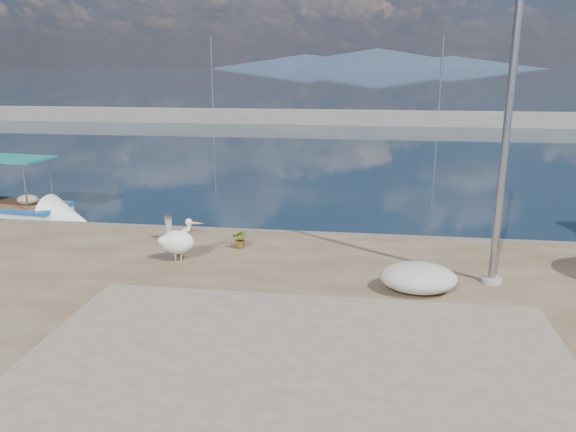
{
  "coord_description": "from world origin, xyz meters",
  "views": [
    {
      "loc": [
        1.99,
        -10.33,
        5.18
      ],
      "look_at": [
        0.0,
        3.8,
        1.3
      ],
      "focal_mm": 35.0,
      "sensor_mm": 36.0,
      "label": 1
    }
  ],
  "objects_px": {
    "lamp_post": "(506,133)",
    "bollard_near": "(169,227)",
    "boat_left": "(13,212)",
    "pelican": "(178,241)"
  },
  "relations": [
    {
      "from": "lamp_post",
      "to": "bollard_near",
      "type": "height_order",
      "value": "lamp_post"
    },
    {
      "from": "pelican",
      "to": "lamp_post",
      "type": "bearing_deg",
      "value": -18.13
    },
    {
      "from": "bollard_near",
      "to": "pelican",
      "type": "bearing_deg",
      "value": -62.36
    },
    {
      "from": "boat_left",
      "to": "pelican",
      "type": "bearing_deg",
      "value": -25.33
    },
    {
      "from": "pelican",
      "to": "bollard_near",
      "type": "relative_size",
      "value": 1.53
    },
    {
      "from": "lamp_post",
      "to": "bollard_near",
      "type": "relative_size",
      "value": 9.51
    },
    {
      "from": "boat_left",
      "to": "pelican",
      "type": "xyz_separation_m",
      "value": [
        7.64,
        -4.82,
        0.81
      ]
    },
    {
      "from": "boat_left",
      "to": "bollard_near",
      "type": "bearing_deg",
      "value": -19.09
    },
    {
      "from": "boat_left",
      "to": "lamp_post",
      "type": "relative_size",
      "value": 0.76
    },
    {
      "from": "boat_left",
      "to": "pelican",
      "type": "relative_size",
      "value": 4.71
    }
  ]
}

